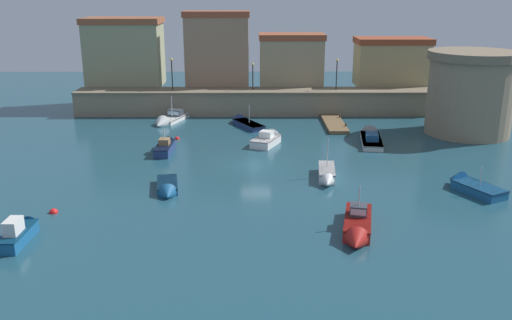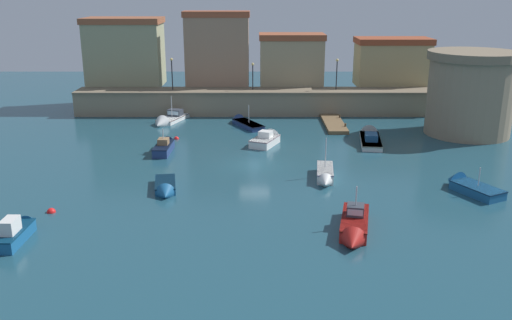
# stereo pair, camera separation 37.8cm
# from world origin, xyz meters

# --- Properties ---
(ground_plane) EXTENTS (108.03, 108.03, 0.00)m
(ground_plane) POSITION_xyz_m (0.00, 0.00, 0.00)
(ground_plane) COLOR #1E4756
(quay_wall) EXTENTS (41.49, 3.99, 2.83)m
(quay_wall) POSITION_xyz_m (0.00, 19.85, 1.42)
(quay_wall) COLOR gray
(quay_wall) RESTS_ON ground
(old_town_backdrop) EXTENTS (41.78, 5.70, 8.96)m
(old_town_backdrop) POSITION_xyz_m (-2.23, 24.02, 6.33)
(old_town_backdrop) COLOR gray
(old_town_backdrop) RESTS_ON ground
(fortress_tower) EXTENTS (8.91, 8.91, 8.29)m
(fortress_tower) POSITION_xyz_m (21.40, 10.31, 4.20)
(fortress_tower) COLOR gray
(fortress_tower) RESTS_ON ground
(pier_dock) EXTENTS (2.06, 8.07, 0.70)m
(pier_dock) POSITION_xyz_m (8.51, 13.97, 0.18)
(pier_dock) COLOR brown
(pier_dock) RESTS_ON ground
(quay_lamp_0) EXTENTS (0.32, 0.32, 3.65)m
(quay_lamp_0) POSITION_xyz_m (-9.58, 19.85, 5.24)
(quay_lamp_0) COLOR black
(quay_lamp_0) RESTS_ON quay_wall
(quay_lamp_1) EXTENTS (0.32, 0.32, 3.11)m
(quay_lamp_1) POSITION_xyz_m (-0.25, 19.85, 4.93)
(quay_lamp_1) COLOR black
(quay_lamp_1) RESTS_ON quay_wall
(quay_lamp_2) EXTENTS (0.32, 0.32, 3.57)m
(quay_lamp_2) POSITION_xyz_m (9.45, 19.85, 5.20)
(quay_lamp_2) COLOR black
(quay_lamp_2) RESTS_ON quay_wall
(moored_boat_0) EXTENTS (1.46, 5.00, 2.44)m
(moored_boat_0) POSITION_xyz_m (-8.14, 4.23, 0.47)
(moored_boat_0) COLOR navy
(moored_boat_0) RESTS_ON ground
(moored_boat_1) EXTENTS (3.74, 6.33, 3.44)m
(moored_boat_1) POSITION_xyz_m (-9.50, 15.14, 0.32)
(moored_boat_1) COLOR white
(moored_boat_1) RESTS_ON ground
(moored_boat_2) EXTENTS (2.07, 4.44, 1.37)m
(moored_boat_2) POSITION_xyz_m (-6.46, -6.37, 0.29)
(moored_boat_2) COLOR #195689
(moored_boat_2) RESTS_ON ground
(moored_boat_3) EXTENTS (4.15, 5.95, 2.86)m
(moored_boat_3) POSITION_xyz_m (-1.24, 14.10, 0.28)
(moored_boat_3) COLOR navy
(moored_boat_3) RESTS_ON ground
(moored_boat_4) EXTENTS (1.24, 4.44, 1.77)m
(moored_boat_4) POSITION_xyz_m (-13.91, -14.26, 0.53)
(moored_boat_4) COLOR #195689
(moored_boat_4) RESTS_ON ground
(moored_boat_5) EXTENTS (2.79, 7.49, 1.73)m
(moored_boat_5) POSITION_xyz_m (11.20, 7.91, 0.32)
(moored_boat_5) COLOR silver
(moored_boat_5) RESTS_ON ground
(moored_boat_6) EXTENTS (2.74, 6.03, 3.02)m
(moored_boat_6) POSITION_xyz_m (6.01, -13.61, 0.47)
(moored_boat_6) COLOR red
(moored_boat_6) RESTS_ON ground
(moored_boat_7) EXTENTS (3.67, 4.92, 2.54)m
(moored_boat_7) POSITION_xyz_m (15.58, -6.17, 0.36)
(moored_boat_7) COLOR #195689
(moored_boat_7) RESTS_ON ground
(moored_boat_8) EXTENTS (1.70, 4.88, 3.31)m
(moored_boat_8) POSITION_xyz_m (5.44, -3.80, 0.42)
(moored_boat_8) COLOR white
(moored_boat_8) RESTS_ON ground
(moored_boat_9) EXTENTS (3.36, 4.64, 1.83)m
(moored_boat_9) POSITION_xyz_m (1.23, 6.67, 0.45)
(moored_boat_9) COLOR white
(moored_boat_9) RESTS_ON ground
(mooring_buoy_0) EXTENTS (0.51, 0.51, 0.51)m
(mooring_buoy_0) POSITION_xyz_m (-7.68, 8.31, 0.00)
(mooring_buoy_0) COLOR red
(mooring_buoy_0) RESTS_ON ground
(mooring_buoy_1) EXTENTS (0.58, 0.58, 0.58)m
(mooring_buoy_1) POSITION_xyz_m (-13.40, -10.21, 0.00)
(mooring_buoy_1) COLOR red
(mooring_buoy_1) RESTS_ON ground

